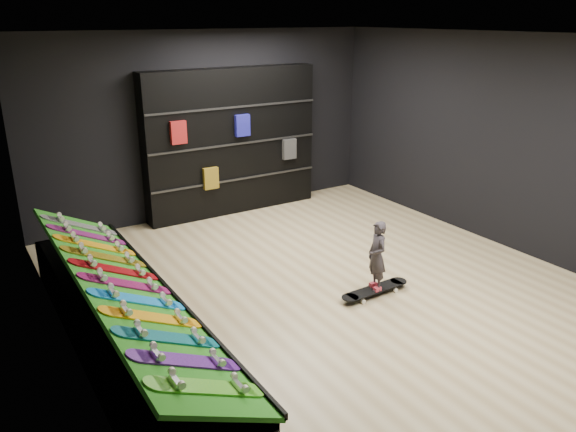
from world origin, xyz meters
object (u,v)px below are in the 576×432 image
display_rack (125,329)px  child (376,269)px  floor_skateboard (375,291)px  back_shelving (231,142)px

display_rack → child: child is taller
floor_skateboard → child: 0.30m
display_rack → back_shelving: (2.89, 3.32, 0.96)m
back_shelving → display_rack: bearing=-131.0°
child → back_shelving: bearing=-165.3°
back_shelving → child: bearing=-89.6°
display_rack → floor_skateboard: bearing=-7.9°
display_rack → child: size_ratio=8.73×
display_rack → back_shelving: bearing=49.0°
display_rack → back_shelving: size_ratio=1.49×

